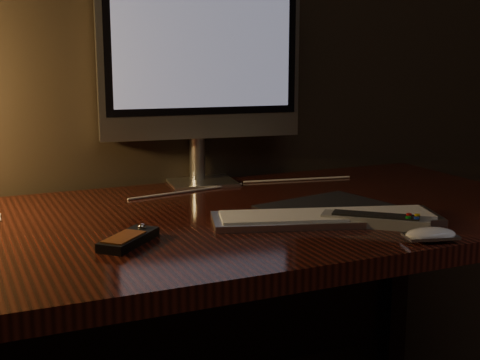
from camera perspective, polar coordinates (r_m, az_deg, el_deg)
name	(u,v)px	position (r m, az deg, el deg)	size (l,w,h in m)	color
desk	(192,266)	(1.50, -4.11, -7.35)	(1.60, 0.75, 0.75)	#3D140D
monitor	(201,58)	(1.70, -3.36, 10.32)	(0.52, 0.17, 0.54)	silver
keyboard	(326,217)	(1.37, 7.36, -3.19)	(0.46, 0.13, 0.02)	silver
mousepad	(329,207)	(1.49, 7.56, -2.31)	(0.27, 0.21, 0.00)	black
mouse	(430,237)	(1.27, 15.94, -4.67)	(0.10, 0.05, 0.02)	white
media_remote	(129,239)	(1.22, -9.47, -4.98)	(0.14, 0.14, 0.03)	black
tv_remote	(375,220)	(1.35, 11.48, -3.39)	(0.19, 0.18, 0.03)	gray
cable	(247,186)	(1.69, 0.57, -0.51)	(0.01, 0.01, 0.61)	white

